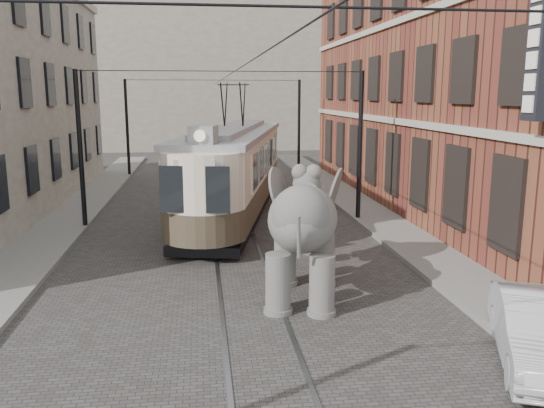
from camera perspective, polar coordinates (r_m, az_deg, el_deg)
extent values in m
plane|color=#43403E|center=(16.54, -3.08, -6.83)|extent=(120.00, 120.00, 0.00)
cube|color=slate|center=(17.95, 16.48, -5.58)|extent=(2.00, 60.00, 0.15)
cube|color=slate|center=(17.34, -25.20, -6.80)|extent=(2.00, 60.00, 0.15)
cube|color=maroon|center=(27.52, 19.30, 12.42)|extent=(8.00, 26.00, 12.00)
cube|color=gray|center=(55.74, -6.30, 13.04)|extent=(28.00, 10.00, 14.00)
imported|color=#B2B1B6|center=(12.05, 25.58, -11.59)|extent=(2.86, 4.30, 1.34)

